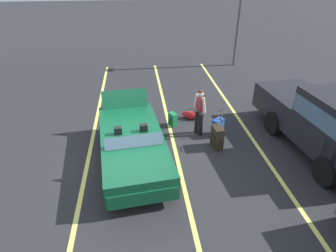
# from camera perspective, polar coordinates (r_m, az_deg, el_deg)

# --- Properties ---
(ground_plane) EXTENTS (80.00, 80.00, 0.00)m
(ground_plane) POSITION_cam_1_polar(r_m,az_deg,el_deg) (8.78, -6.76, -7.21)
(ground_plane) COLOR #28282B
(lot_line_near) EXTENTS (18.00, 0.12, 0.01)m
(lot_line_near) POSITION_cam_1_polar(r_m,az_deg,el_deg) (8.92, -15.72, -7.62)
(lot_line_near) COLOR #EAE066
(lot_line_near) RESTS_ON ground_plane
(lot_line_mid) EXTENTS (18.00, 0.12, 0.01)m
(lot_line_mid) POSITION_cam_1_polar(r_m,az_deg,el_deg) (8.85, 1.87, -6.66)
(lot_line_mid) COLOR #EAE066
(lot_line_mid) RESTS_ON ground_plane
(lot_line_far) EXTENTS (18.00, 0.12, 0.01)m
(lot_line_far) POSITION_cam_1_polar(r_m,az_deg,el_deg) (9.56, 18.16, -5.21)
(lot_line_far) COLOR #EAE066
(lot_line_far) RESTS_ON ground_plane
(convertible_car) EXTENTS (4.32, 2.19, 1.52)m
(convertible_car) POSITION_cam_1_polar(r_m,az_deg,el_deg) (8.27, -6.83, -4.77)
(convertible_car) COLOR #0F4C2D
(convertible_car) RESTS_ON ground_plane
(suitcase_large_black) EXTENTS (0.51, 0.34, 1.00)m
(suitcase_large_black) POSITION_cam_1_polar(r_m,az_deg,el_deg) (9.32, 9.66, -2.23)
(suitcase_large_black) COLOR #2D2319
(suitcase_large_black) RESTS_ON ground_plane
(suitcase_medium_bright) EXTENTS (0.43, 0.46, 1.00)m
(suitcase_medium_bright) POSITION_cam_1_polar(r_m,az_deg,el_deg) (10.00, 9.76, -0.24)
(suitcase_medium_bright) COLOR #1E479E
(suitcase_medium_bright) RESTS_ON ground_plane
(suitcase_small_carryon) EXTENTS (0.39, 0.33, 0.50)m
(suitcase_small_carryon) POSITION_cam_1_polar(r_m,az_deg,el_deg) (10.46, 0.94, 1.28)
(suitcase_small_carryon) COLOR #19723F
(suitcase_small_carryon) RESTS_ON ground_plane
(duffel_bag) EXTENTS (0.57, 0.71, 0.34)m
(duffel_bag) POSITION_cam_1_polar(r_m,az_deg,el_deg) (10.99, 4.44, 2.17)
(duffel_bag) COLOR red
(duffel_bag) RESTS_ON ground_plane
(traveler_person) EXTENTS (0.57, 0.37, 1.65)m
(traveler_person) POSITION_cam_1_polar(r_m,az_deg,el_deg) (9.69, 6.24, 3.18)
(traveler_person) COLOR black
(traveler_person) RESTS_ON ground_plane
(parked_pickup_truck_far) EXTENTS (5.16, 2.44, 2.10)m
(parked_pickup_truck_far) POSITION_cam_1_polar(r_m,az_deg,el_deg) (9.84, 29.32, 0.80)
(parked_pickup_truck_far) COLOR black
(parked_pickup_truck_far) RESTS_ON ground_plane
(parking_lamp_post) EXTENTS (0.50, 0.24, 5.74)m
(parking_lamp_post) POSITION_cam_1_polar(r_m,az_deg,el_deg) (16.71, 14.14, 22.44)
(parking_lamp_post) COLOR #4C4C51
(parking_lamp_post) RESTS_ON ground_plane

